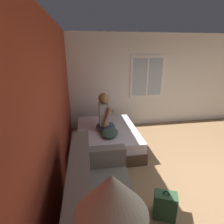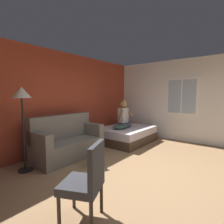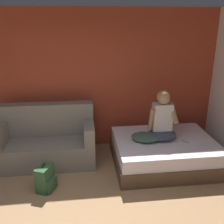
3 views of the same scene
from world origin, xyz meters
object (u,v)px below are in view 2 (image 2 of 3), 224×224
(couch, at_px, (67,141))
(floor_lamp, at_px, (22,101))
(person_seated, at_px, (124,117))
(backpack, at_px, (95,157))
(cell_phone, at_px, (135,126))
(side_chair, at_px, (87,179))
(bed, at_px, (126,135))
(throw_pillow, at_px, (120,127))

(couch, bearing_deg, floor_lamp, 178.89)
(person_seated, height_order, floor_lamp, floor_lamp)
(backpack, distance_m, cell_phone, 2.39)
(side_chair, height_order, cell_phone, side_chair)
(couch, bearing_deg, bed, -9.94)
(person_seated, height_order, throw_pillow, person_seated)
(throw_pillow, relative_size, cell_phone, 3.33)
(side_chair, xyz_separation_m, backpack, (1.30, 1.11, -0.34))
(floor_lamp, bearing_deg, backpack, -40.24)
(cell_phone, bearing_deg, backpack, -19.10)
(couch, bearing_deg, cell_phone, -11.97)
(side_chair, xyz_separation_m, throw_pillow, (2.96, 1.63, 0.02))
(bed, distance_m, side_chair, 3.72)
(side_chair, bearing_deg, floor_lamp, 83.99)
(backpack, relative_size, floor_lamp, 0.27)
(couch, xyz_separation_m, cell_phone, (2.40, -0.51, 0.09))
(couch, bearing_deg, person_seated, -8.54)
(bed, height_order, throw_pillow, throw_pillow)
(throw_pillow, xyz_separation_m, cell_phone, (0.68, -0.13, -0.07))
(person_seated, xyz_separation_m, cell_phone, (0.37, -0.20, -0.35))
(person_seated, xyz_separation_m, throw_pillow, (-0.31, -0.07, -0.29))
(person_seated, xyz_separation_m, floor_lamp, (-3.06, 0.32, 0.59))
(couch, height_order, person_seated, person_seated)
(couch, distance_m, throw_pillow, 1.76)
(cell_phone, bearing_deg, bed, -53.06)
(bed, distance_m, backpack, 2.10)
(side_chair, height_order, person_seated, person_seated)
(side_chair, relative_size, floor_lamp, 0.58)
(backpack, height_order, floor_lamp, floor_lamp)
(bed, xyz_separation_m, person_seated, (-0.05, 0.06, 0.60))
(backpack, relative_size, cell_phone, 3.18)
(backpack, bearing_deg, floor_lamp, 139.76)
(couch, height_order, side_chair, couch)
(couch, distance_m, floor_lamp, 1.46)
(floor_lamp, bearing_deg, throw_pillow, -8.22)
(backpack, height_order, throw_pillow, throw_pillow)
(cell_phone, bearing_deg, side_chair, -6.18)
(bed, height_order, side_chair, side_chair)
(side_chair, height_order, floor_lamp, floor_lamp)
(bed, relative_size, floor_lamp, 1.05)
(backpack, bearing_deg, side_chair, -139.51)
(bed, bearing_deg, cell_phone, -24.53)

